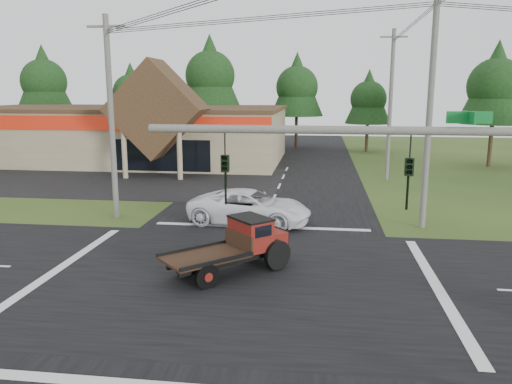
# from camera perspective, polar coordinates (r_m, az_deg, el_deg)

# --- Properties ---
(ground) EXTENTS (120.00, 120.00, 0.00)m
(ground) POSITION_cam_1_polar(r_m,az_deg,el_deg) (18.51, -2.00, -9.81)
(ground) COLOR #2A4418
(ground) RESTS_ON ground
(road_ns) EXTENTS (12.00, 120.00, 0.02)m
(road_ns) POSITION_cam_1_polar(r_m,az_deg,el_deg) (18.51, -2.00, -9.78)
(road_ns) COLOR black
(road_ns) RESTS_ON ground
(road_ew) EXTENTS (120.00, 12.00, 0.02)m
(road_ew) POSITION_cam_1_polar(r_m,az_deg,el_deg) (18.51, -2.00, -9.77)
(road_ew) COLOR black
(road_ew) RESTS_ON ground
(parking_apron) EXTENTS (28.00, 14.00, 0.02)m
(parking_apron) POSITION_cam_1_polar(r_m,az_deg,el_deg) (40.31, -17.46, 1.38)
(parking_apron) COLOR black
(parking_apron) RESTS_ON ground
(cvs_building) EXTENTS (30.40, 18.20, 9.19)m
(cvs_building) POSITION_cam_1_polar(r_m,az_deg,el_deg) (50.29, -14.41, 6.64)
(cvs_building) COLOR gray
(cvs_building) RESTS_ON ground
(traffic_signal_mast) EXTENTS (8.12, 0.24, 7.00)m
(traffic_signal_mast) POSITION_cam_1_polar(r_m,az_deg,el_deg) (10.23, 24.10, -2.51)
(traffic_signal_mast) COLOR #595651
(traffic_signal_mast) RESTS_ON ground
(utility_pole_nw) EXTENTS (2.00, 0.30, 10.50)m
(utility_pole_nw) POSITION_cam_1_polar(r_m,az_deg,el_deg) (27.29, -16.23, 8.24)
(utility_pole_nw) COLOR #595651
(utility_pole_nw) RESTS_ON ground
(utility_pole_ne) EXTENTS (2.00, 0.30, 11.50)m
(utility_pole_ne) POSITION_cam_1_polar(r_m,az_deg,el_deg) (25.55, 19.25, 9.00)
(utility_pole_ne) COLOR #595651
(utility_pole_ne) RESTS_ON ground
(utility_pole_n) EXTENTS (2.00, 0.30, 11.20)m
(utility_pole_n) POSITION_cam_1_polar(r_m,az_deg,el_deg) (39.36, 15.10, 9.67)
(utility_pole_n) COLOR #595651
(utility_pole_n) RESTS_ON ground
(tree_row_a) EXTENTS (6.72, 6.72, 12.12)m
(tree_row_a) POSITION_cam_1_polar(r_m,az_deg,el_deg) (65.80, -23.10, 11.75)
(tree_row_a) COLOR #332316
(tree_row_a) RESTS_ON ground
(tree_row_b) EXTENTS (5.60, 5.60, 10.10)m
(tree_row_b) POSITION_cam_1_polar(r_m,az_deg,el_deg) (63.28, -14.08, 11.14)
(tree_row_b) COLOR #332316
(tree_row_b) RESTS_ON ground
(tree_row_c) EXTENTS (7.28, 7.28, 13.13)m
(tree_row_c) POSITION_cam_1_polar(r_m,az_deg,el_deg) (59.45, -5.27, 13.37)
(tree_row_c) COLOR #332316
(tree_row_c) RESTS_ON ground
(tree_row_d) EXTENTS (6.16, 6.16, 11.11)m
(tree_row_d) POSITION_cam_1_polar(r_m,az_deg,el_deg) (59.08, 4.70, 12.09)
(tree_row_d) COLOR #332316
(tree_row_d) RESTS_ON ground
(tree_row_e) EXTENTS (5.04, 5.04, 9.09)m
(tree_row_e) POSITION_cam_1_polar(r_m,az_deg,el_deg) (57.25, 12.74, 10.53)
(tree_row_e) COLOR #332316
(tree_row_e) RESTS_ON ground
(tree_side_ne) EXTENTS (6.16, 6.16, 11.11)m
(tree_side_ne) POSITION_cam_1_polar(r_m,az_deg,el_deg) (49.40, 25.74, 11.14)
(tree_side_ne) COLOR #332316
(tree_side_ne) RESTS_ON ground
(antique_flatbed_truck) EXTENTS (4.88, 4.75, 2.06)m
(antique_flatbed_truck) POSITION_cam_1_polar(r_m,az_deg,el_deg) (18.65, -3.10, -6.29)
(antique_flatbed_truck) COLOR #62140E
(antique_flatbed_truck) RESTS_ON ground
(white_pickup) EXTENTS (6.60, 3.75, 1.74)m
(white_pickup) POSITION_cam_1_polar(r_m,az_deg,el_deg) (25.59, -0.71, -1.73)
(white_pickup) COLOR white
(white_pickup) RESTS_ON ground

